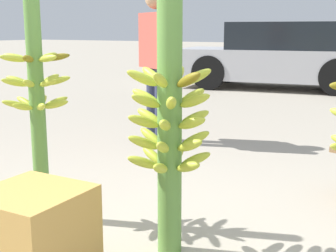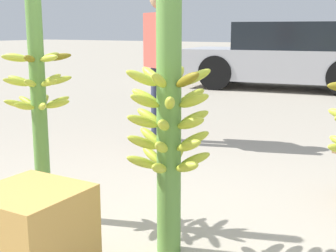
{
  "view_description": "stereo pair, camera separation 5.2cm",
  "coord_description": "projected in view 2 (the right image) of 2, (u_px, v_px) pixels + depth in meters",
  "views": [
    {
      "loc": [
        1.16,
        -1.74,
        1.22
      ],
      "look_at": [
        -0.12,
        0.54,
        0.67
      ],
      "focal_mm": 50.0,
      "sensor_mm": 36.0,
      "label": 1
    },
    {
      "loc": [
        1.2,
        -1.72,
        1.22
      ],
      "look_at": [
        -0.12,
        0.54,
        0.67
      ],
      "focal_mm": 50.0,
      "sensor_mm": 36.0,
      "label": 2
    }
  ],
  "objects": [
    {
      "name": "produce_crate",
      "position": [
        32.0,
        236.0,
        2.26
      ],
      "size": [
        0.47,
        0.47,
        0.47
      ],
      "color": "#C69347",
      "rests_on": "ground_plane"
    },
    {
      "name": "banana_stalk_center",
      "position": [
        169.0,
        124.0,
        2.47
      ],
      "size": [
        0.47,
        0.47,
        1.43
      ],
      "color": "#5B8C3D",
      "rests_on": "ground_plane"
    },
    {
      "name": "parked_car",
      "position": [
        286.0,
        57.0,
        9.63
      ],
      "size": [
        4.19,
        2.21,
        1.36
      ],
      "rotation": [
        0.0,
        0.0,
        1.71
      ],
      "color": "#B7B7BC",
      "rests_on": "ground_plane"
    },
    {
      "name": "banana_stalk_left",
      "position": [
        38.0,
        97.0,
        2.93
      ],
      "size": [
        0.43,
        0.43,
        1.5
      ],
      "color": "#5B8C3D",
      "rests_on": "ground_plane"
    },
    {
      "name": "vendor_person",
      "position": [
        160.0,
        52.0,
        4.99
      ],
      "size": [
        0.6,
        0.42,
        1.64
      ],
      "rotation": [
        0.0,
        0.0,
        2.6
      ],
      "color": "#2D334C",
      "rests_on": "ground_plane"
    }
  ]
}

